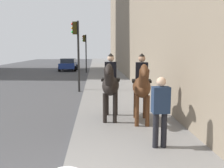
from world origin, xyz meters
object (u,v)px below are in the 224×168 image
(pedestrian_greeting, at_px, (160,108))
(mounted_horse_near, at_px, (111,84))
(traffic_light_near_curb, at_px, (77,45))
(mounted_horse_far, at_px, (142,86))
(traffic_light_far_curb, at_px, (85,47))
(car_near_lane, at_px, (68,64))

(pedestrian_greeting, bearing_deg, mounted_horse_near, 21.53)
(pedestrian_greeting, height_order, traffic_light_near_curb, traffic_light_near_curb)
(mounted_horse_far, relative_size, traffic_light_far_curb, 0.55)
(traffic_light_near_curb, relative_size, traffic_light_far_curb, 1.01)
(mounted_horse_near, height_order, traffic_light_far_curb, traffic_light_far_curb)
(car_near_lane, relative_size, traffic_light_near_curb, 0.97)
(mounted_horse_far, height_order, traffic_light_far_curb, traffic_light_far_curb)
(mounted_horse_near, xyz_separation_m, pedestrian_greeting, (-2.40, -1.02, -0.22))
(mounted_horse_far, xyz_separation_m, pedestrian_greeting, (-1.97, -0.06, -0.23))
(car_near_lane, bearing_deg, traffic_light_near_curb, -170.95)
(traffic_light_near_curb, bearing_deg, mounted_horse_near, -165.93)
(mounted_horse_far, bearing_deg, traffic_light_near_curb, -152.27)
(mounted_horse_near, bearing_deg, pedestrian_greeting, 30.11)
(pedestrian_greeting, relative_size, traffic_light_far_curb, 0.42)
(mounted_horse_near, xyz_separation_m, traffic_light_far_curb, (17.84, 1.53, 1.36))
(mounted_horse_near, height_order, mounted_horse_far, mounted_horse_far)
(pedestrian_greeting, distance_m, traffic_light_near_curb, 9.04)
(mounted_horse_far, height_order, traffic_light_near_curb, traffic_light_near_curb)
(mounted_horse_far, distance_m, traffic_light_far_curb, 18.49)
(mounted_horse_near, distance_m, traffic_light_near_curb, 6.46)
(mounted_horse_near, height_order, pedestrian_greeting, mounted_horse_near)
(mounted_horse_far, bearing_deg, car_near_lane, -160.75)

